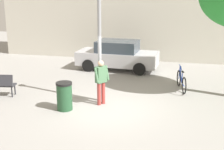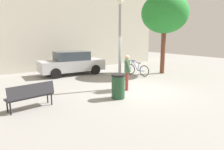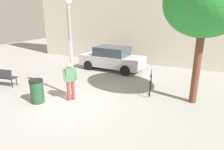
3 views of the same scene
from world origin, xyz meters
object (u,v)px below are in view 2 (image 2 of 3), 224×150
at_px(parked_car_silver, 72,63).
at_px(trash_bin, 118,86).
at_px(lamppost, 120,38).
at_px(park_bench, 31,94).
at_px(person_by_lamppost, 127,70).
at_px(plaza_tree, 165,14).
at_px(bicycle_blue, 137,70).

distance_m(parked_car_silver, trash_bin, 6.07).
distance_m(lamppost, park_bench, 4.67).
bearing_deg(park_bench, parked_car_silver, 54.00).
xyz_separation_m(person_by_lamppost, park_bench, (-4.38, -0.10, -0.42)).
bearing_deg(parked_car_silver, plaza_tree, -30.66).
height_order(bicycle_blue, parked_car_silver, parked_car_silver).
xyz_separation_m(park_bench, parked_car_silver, (3.86, 5.31, 0.23)).
bearing_deg(park_bench, trash_bin, -12.52).
xyz_separation_m(lamppost, park_bench, (-4.23, -0.47, -1.92)).
bearing_deg(parked_car_silver, person_by_lamppost, -84.29).
bearing_deg(plaza_tree, bicycle_blue, 168.15).
relative_size(person_by_lamppost, trash_bin, 1.65).
xyz_separation_m(plaza_tree, trash_bin, (-5.93, -2.88, -3.48)).
bearing_deg(plaza_tree, person_by_lamppost, -156.82).
height_order(person_by_lamppost, plaza_tree, plaza_tree).
bearing_deg(parked_car_silver, bicycle_blue, -39.14).
relative_size(bicycle_blue, trash_bin, 1.76).
xyz_separation_m(park_bench, bicycle_blue, (7.23, 2.56, -0.16)).
distance_m(person_by_lamppost, bicycle_blue, 3.82).
xyz_separation_m(person_by_lamppost, plaza_tree, (4.80, 2.06, 3.03)).
distance_m(lamppost, bicycle_blue, 4.21).
height_order(plaza_tree, parked_car_silver, plaza_tree).
bearing_deg(trash_bin, parked_car_silver, 84.31).
distance_m(plaza_tree, parked_car_silver, 6.98).
bearing_deg(lamppost, bicycle_blue, 34.84).
bearing_deg(trash_bin, bicycle_blue, 39.56).
bearing_deg(person_by_lamppost, parked_car_silver, 95.71).
xyz_separation_m(lamppost, person_by_lamppost, (0.15, -0.38, -1.50)).
bearing_deg(trash_bin, person_by_lamppost, 36.14).
bearing_deg(bicycle_blue, person_by_lamppost, -139.19).
bearing_deg(person_by_lamppost, bicycle_blue, 40.81).
bearing_deg(plaza_tree, trash_bin, -154.11).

